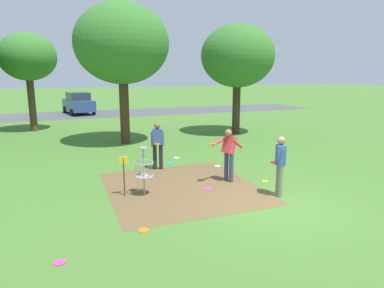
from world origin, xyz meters
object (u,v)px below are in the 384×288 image
object	(u,v)px
disc_golf_basket	(142,169)
tree_mid_right	(28,58)
frisbee_near_basket	(144,230)
frisbee_mid_grass	(217,166)
frisbee_far_left	(170,164)
frisbee_by_tee	(177,158)
frisbee_scattered_a	(208,189)
tree_near_right	(238,56)
player_foreground_watching	(280,163)
frisbee_scattered_b	(60,262)
tree_mid_center	(122,44)
player_throwing	(158,143)
frisbee_far_right	(265,181)
player_waiting_left	(229,151)
parked_car_leftmost	(78,103)

from	to	relation	value
disc_golf_basket	tree_mid_right	bearing A→B (deg)	104.96
frisbee_near_basket	frisbee_mid_grass	xyz separation A→B (m)	(3.84, 4.28, 0.00)
tree_mid_right	frisbee_far_left	bearing A→B (deg)	-62.90
frisbee_by_tee	frisbee_scattered_a	world-z (taller)	same
tree_near_right	tree_mid_right	distance (m)	12.14
player_foreground_watching	frisbee_scattered_b	xyz separation A→B (m)	(-5.88, -1.55, -0.96)
frisbee_far_left	tree_mid_right	xyz separation A→B (m)	(-5.31, 10.38, 4.31)
tree_mid_right	disc_golf_basket	bearing A→B (deg)	-75.04
frisbee_scattered_a	tree_mid_right	distance (m)	15.29
frisbee_scattered_b	tree_mid_center	bearing A→B (deg)	73.35
player_throwing	frisbee_far_left	xyz separation A→B (m)	(0.60, 0.53, -0.96)
frisbee_scattered_b	tree_mid_center	xyz separation A→B (m)	(3.19, 10.67, 4.77)
player_foreground_watching	frisbee_by_tee	world-z (taller)	player_foreground_watching
frisbee_far_right	frisbee_scattered_a	distance (m)	2.02
player_throwing	frisbee_far_right	distance (m)	4.00
player_waiting_left	tree_mid_right	size ratio (longest dim) A/B	0.30
frisbee_by_tee	tree_near_right	size ratio (longest dim) A/B	0.04
player_foreground_watching	frisbee_scattered_b	size ratio (longest dim) A/B	7.71
disc_golf_basket	parked_car_leftmost	distance (m)	21.66
player_waiting_left	frisbee_near_basket	distance (m)	4.33
player_foreground_watching	frisbee_far_left	bearing A→B (deg)	112.83
player_waiting_left	frisbee_scattered_a	distance (m)	1.44
parked_car_leftmost	tree_near_right	bearing A→B (deg)	-59.61
player_waiting_left	tree_mid_center	bearing A→B (deg)	104.74
frisbee_far_right	frisbee_scattered_a	xyz separation A→B (m)	(-2.02, -0.00, 0.00)
disc_golf_basket	tree_mid_right	size ratio (longest dim) A/B	0.24
player_throwing	frisbee_mid_grass	bearing A→B (deg)	-11.08
player_foreground_watching	tree_mid_center	bearing A→B (deg)	106.40
disc_golf_basket	player_throwing	distance (m)	2.68
parked_car_leftmost	frisbee_near_basket	bearing A→B (deg)	-90.04
frisbee_far_left	tree_mid_right	world-z (taller)	tree_mid_right
frisbee_far_left	tree_near_right	xyz separation A→B (m)	(5.68, 5.21, 4.34)
player_waiting_left	frisbee_near_basket	world-z (taller)	player_waiting_left
frisbee_far_left	tree_near_right	size ratio (longest dim) A/B	0.04
player_waiting_left	frisbee_far_left	xyz separation A→B (m)	(-1.13, 2.72, -0.98)
frisbee_far_right	tree_near_right	world-z (taller)	tree_near_right
frisbee_scattered_a	tree_mid_right	bearing A→B (deg)	112.04
frisbee_scattered_b	frisbee_scattered_a	bearing A→B (deg)	33.29
frisbee_scattered_a	frisbee_far_left	bearing A→B (deg)	93.41
player_foreground_watching	tree_mid_right	distance (m)	16.79
tree_near_right	disc_golf_basket	bearing A→B (deg)	-132.36
frisbee_by_tee	player_throwing	bearing A→B (deg)	-131.03
frisbee_far_left	tree_near_right	bearing A→B (deg)	42.52
player_waiting_left	tree_mid_right	world-z (taller)	tree_mid_right
frisbee_far_right	frisbee_scattered_a	world-z (taller)	same
frisbee_far_left	parked_car_leftmost	world-z (taller)	parked_car_leftmost
player_foreground_watching	frisbee_by_tee	bearing A→B (deg)	103.96
player_throwing	tree_mid_center	size ratio (longest dim) A/B	0.25
tree_mid_right	parked_car_leftmost	size ratio (longest dim) A/B	1.29
frisbee_scattered_b	tree_mid_right	world-z (taller)	tree_mid_right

